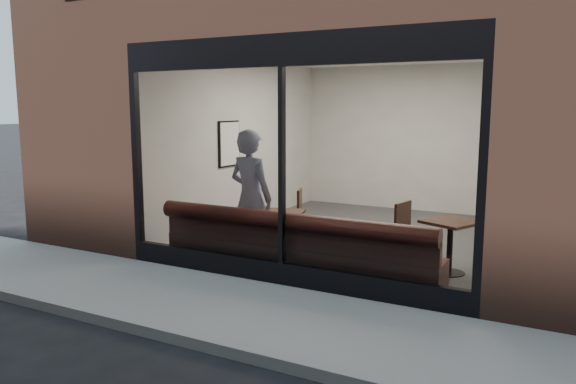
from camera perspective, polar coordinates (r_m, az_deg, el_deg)
The scene contains 21 objects.
ground at distance 5.87m, azimuth -10.68°, elevation -14.73°, with size 120.00×120.00×0.00m, color black.
sidewalk_near at distance 6.61m, azimuth -5.11°, elevation -11.79°, with size 40.00×2.00×0.01m, color gray.
kerb_near at distance 5.81m, azimuth -11.02°, elevation -14.35°, with size 40.00×0.10×0.12m, color gray.
host_building_pier_left at distance 14.13m, azimuth -2.22°, elevation 5.87°, with size 2.50×12.00×3.20m, color brown.
host_building_backfill at distance 15.55m, azimuth 15.68°, elevation 5.82°, with size 5.00×6.00×3.20m, color brown.
cafe_floor at distance 10.04m, azimuth 7.61°, elevation -4.55°, with size 6.00×6.00×0.00m, color #2D2D30.
cafe_ceiling at distance 9.81m, azimuth 8.00°, elevation 13.78°, with size 6.00×6.00×0.00m, color white.
cafe_wall_back at distance 12.64m, azimuth 12.62°, elevation 5.31°, with size 5.00×5.00×0.00m, color beige.
cafe_wall_left at distance 10.92m, azimuth -4.55°, elevation 4.97°, with size 6.00×6.00×0.00m, color beige.
cafe_wall_right at distance 9.22m, azimuth 22.45°, elevation 3.62°, with size 6.00×6.00×0.00m, color beige.
storefront_kick at distance 7.42m, azimuth -0.60°, elevation -8.27°, with size 5.00×0.10×0.30m, color black.
storefront_header at distance 7.12m, azimuth -0.64°, elevation 14.22°, with size 5.00×0.10×0.40m, color black.
storefront_mullion at distance 7.13m, azimuth -0.62°, elevation 2.54°, with size 0.06×0.10×2.50m, color black.
storefront_glass at distance 7.10m, azimuth -0.74°, elevation 2.52°, with size 4.80×4.80×0.00m, color white.
banquette at distance 7.73m, azimuth 0.84°, elevation -6.97°, with size 4.00×0.55×0.45m, color #3B1615.
person at distance 8.18m, azimuth -3.80°, elevation -0.59°, with size 0.73×0.48×1.99m, color #8996BB.
cafe_table_left at distance 8.34m, azimuth -0.74°, elevation -2.17°, with size 0.65×0.65×0.04m, color #311F13.
cafe_table_right at distance 8.02m, azimuth 16.21°, elevation -2.96°, with size 0.64×0.64×0.04m, color #311F13.
cafe_chair_left at distance 9.45m, azimuth 0.02°, elevation -3.95°, with size 0.38×0.38×0.04m, color #311F13.
cafe_chair_right at distance 8.47m, azimuth 10.33°, elevation -5.61°, with size 0.45×0.45×0.04m, color #311F13.
wall_poster at distance 10.47m, azimuth -5.94°, elevation 4.89°, with size 0.02×0.59×0.79m, color white.
Camera 1 is at (3.44, -4.15, 2.33)m, focal length 35.00 mm.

